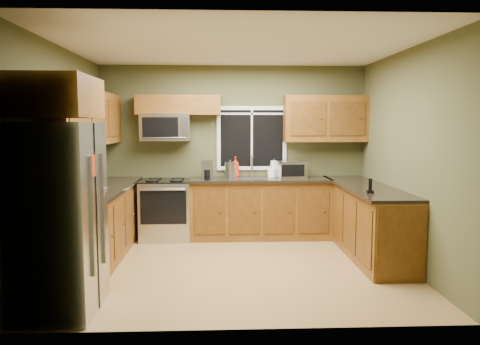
{
  "coord_description": "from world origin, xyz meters",
  "views": [
    {
      "loc": [
        -0.21,
        -5.7,
        1.79
      ],
      "look_at": [
        0.05,
        0.35,
        1.15
      ],
      "focal_mm": 35.0,
      "sensor_mm": 36.0,
      "label": 1
    }
  ],
  "objects": [
    {
      "name": "upper_cabinets_back_right",
      "position": [
        1.45,
        1.64,
        1.86
      ],
      "size": [
        1.3,
        0.33,
        0.72
      ],
      "primitive_type": "cube",
      "color": "brown",
      "rests_on": "back_wall"
    },
    {
      "name": "upper_cabinets_back_left",
      "position": [
        -0.85,
        1.64,
        2.07
      ],
      "size": [
        1.3,
        0.33,
        0.3
      ],
      "primitive_type": "cube",
      "color": "brown",
      "rests_on": "back_wall"
    },
    {
      "name": "countertop_peninsula",
      "position": [
        1.78,
        0.55,
        0.92
      ],
      "size": [
        0.65,
        2.5,
        0.04
      ],
      "primitive_type": "cube",
      "color": "black",
      "rests_on": "base_cabinets_peninsula"
    },
    {
      "name": "range",
      "position": [
        -1.05,
        1.47,
        0.47
      ],
      "size": [
        0.76,
        0.69,
        0.94
      ],
      "color": "#B7B7BC",
      "rests_on": "ground"
    },
    {
      "name": "countertop_back",
      "position": [
        0.42,
        1.48,
        0.92
      ],
      "size": [
        2.17,
        0.65,
        0.04
      ],
      "primitive_type": "cube",
      "color": "black",
      "rests_on": "base_cabinets_back"
    },
    {
      "name": "kettle",
      "position": [
        -0.05,
        1.61,
        1.08
      ],
      "size": [
        0.21,
        0.21,
        0.3
      ],
      "color": "#B7B7BC",
      "rests_on": "countertop_back"
    },
    {
      "name": "base_cabinets_back",
      "position": [
        0.42,
        1.5,
        0.45
      ],
      "size": [
        2.17,
        0.6,
        0.9
      ],
      "primitive_type": "cube",
      "color": "brown",
      "rests_on": "ground"
    },
    {
      "name": "window",
      "position": [
        0.3,
        1.78,
        1.55
      ],
      "size": [
        1.12,
        0.03,
        1.02
      ],
      "color": "white",
      "rests_on": "back_wall"
    },
    {
      "name": "toaster_oven",
      "position": [
        0.9,
        1.49,
        1.07
      ],
      "size": [
        0.47,
        0.39,
        0.27
      ],
      "color": "#B7B7BC",
      "rests_on": "countertop_back"
    },
    {
      "name": "soap_bottle_b",
      "position": [
        0.59,
        1.63,
        1.04
      ],
      "size": [
        0.09,
        0.09,
        0.2
      ],
      "primitive_type": "imported",
      "rotation": [
        0.0,
        0.0,
        -0.01
      ],
      "color": "white",
      "rests_on": "countertop_back"
    },
    {
      "name": "microwave",
      "position": [
        -1.05,
        1.61,
        1.73
      ],
      "size": [
        0.76,
        0.41,
        0.42
      ],
      "color": "#B7B7BC",
      "rests_on": "back_wall"
    },
    {
      "name": "base_cabinets_left",
      "position": [
        -1.8,
        0.48,
        0.45
      ],
      "size": [
        0.6,
        2.65,
        0.9
      ],
      "primitive_type": "cube",
      "color": "brown",
      "rests_on": "ground"
    },
    {
      "name": "left_wall",
      "position": [
        -2.1,
        0.0,
        1.35
      ],
      "size": [
        0.0,
        3.6,
        3.6
      ],
      "primitive_type": "plane",
      "rotation": [
        1.57,
        0.0,
        1.57
      ],
      "color": "#4B4C2C",
      "rests_on": "ground"
    },
    {
      "name": "countertop_left",
      "position": [
        -1.78,
        0.48,
        0.92
      ],
      "size": [
        0.65,
        2.65,
        0.04
      ],
      "primitive_type": "cube",
      "color": "black",
      "rests_on": "base_cabinets_left"
    },
    {
      "name": "coffee_maker",
      "position": [
        -0.41,
        1.39,
        1.07
      ],
      "size": [
        0.18,
        0.24,
        0.29
      ],
      "color": "slate",
      "rests_on": "countertop_back"
    },
    {
      "name": "cordless_phone",
      "position": [
        1.62,
        -0.12,
        0.99
      ],
      "size": [
        0.09,
        0.09,
        0.18
      ],
      "color": "black",
      "rests_on": "countertop_peninsula"
    },
    {
      "name": "base_cabinets_peninsula",
      "position": [
        1.8,
        0.54,
        0.45
      ],
      "size": [
        0.6,
        2.52,
        0.9
      ],
      "color": "brown",
      "rests_on": "ground"
    },
    {
      "name": "back_wall",
      "position": [
        0.0,
        1.8,
        1.35
      ],
      "size": [
        4.2,
        0.0,
        4.2
      ],
      "primitive_type": "plane",
      "rotation": [
        1.57,
        0.0,
        0.0
      ],
      "color": "#4B4C2C",
      "rests_on": "ground"
    },
    {
      "name": "soap_bottle_a",
      "position": [
        0.03,
        1.64,
        1.1
      ],
      "size": [
        0.15,
        0.15,
        0.33
      ],
      "primitive_type": "imported",
      "rotation": [
        0.0,
        0.0,
        -0.19
      ],
      "color": "red",
      "rests_on": "countertop_back"
    },
    {
      "name": "paper_towel_roll",
      "position": [
        0.65,
        1.68,
        1.07
      ],
      "size": [
        0.12,
        0.12,
        0.28
      ],
      "color": "white",
      "rests_on": "countertop_back"
    },
    {
      "name": "floor",
      "position": [
        0.0,
        0.0,
        0.0
      ],
      "size": [
        4.2,
        4.2,
        0.0
      ],
      "primitive_type": "plane",
      "color": "#9B7844",
      "rests_on": "ground"
    },
    {
      "name": "refrigerator",
      "position": [
        -1.74,
        -1.3,
        0.9
      ],
      "size": [
        0.74,
        0.9,
        1.8
      ],
      "color": "#B7B7BC",
      "rests_on": "ground"
    },
    {
      "name": "front_wall",
      "position": [
        0.0,
        -1.8,
        1.35
      ],
      "size": [
        4.2,
        0.0,
        4.2
      ],
      "primitive_type": "plane",
      "rotation": [
        -1.57,
        0.0,
        0.0
      ],
      "color": "#4B4C2C",
      "rests_on": "ground"
    },
    {
      "name": "upper_cabinets_left",
      "position": [
        -1.94,
        0.48,
        1.86
      ],
      "size": [
        0.33,
        2.65,
        0.72
      ],
      "primitive_type": "cube",
      "color": "brown",
      "rests_on": "left_wall"
    },
    {
      "name": "upper_cabinet_over_fridge",
      "position": [
        -1.74,
        -1.3,
        2.03
      ],
      "size": [
        0.72,
        0.9,
        0.38
      ],
      "primitive_type": "cube",
      "color": "brown",
      "rests_on": "left_wall"
    },
    {
      "name": "sink",
      "position": [
        0.3,
        1.49,
        0.95
      ],
      "size": [
        0.6,
        0.42,
        0.36
      ],
      "color": "slate",
      "rests_on": "countertop_back"
    },
    {
      "name": "right_wall",
      "position": [
        2.1,
        0.0,
        1.35
      ],
      "size": [
        0.0,
        3.6,
        3.6
      ],
      "primitive_type": "plane",
      "rotation": [
        1.57,
        0.0,
        -1.57
      ],
      "color": "#4B4C2C",
      "rests_on": "ground"
    },
    {
      "name": "ceiling",
      "position": [
        0.0,
        0.0,
        2.7
      ],
      "size": [
        4.2,
        4.2,
        0.0
      ],
      "primitive_type": "plane",
      "rotation": [
        3.14,
        0.0,
        0.0
      ],
      "color": "white",
      "rests_on": "back_wall"
    }
  ]
}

